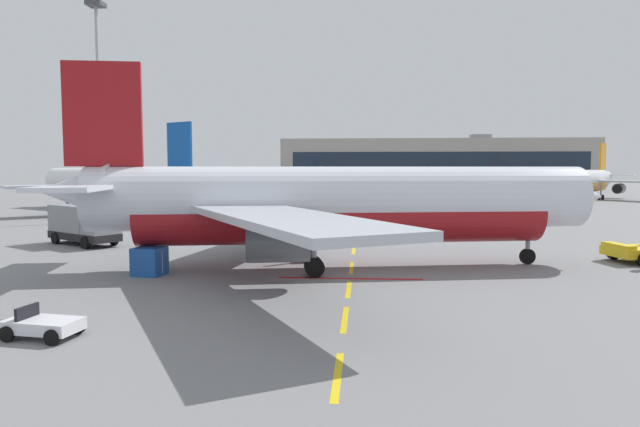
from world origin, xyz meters
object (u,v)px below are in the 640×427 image
object	(u,v)px
airliner_mid_left	(117,183)
uld_cargo_container	(149,261)
airliner_far_center	(586,181)
apron_light_mast_near	(98,86)
catering_truck	(82,224)
airliner_foreground	(333,204)

from	to	relation	value
airliner_mid_left	uld_cargo_container	distance (m)	53.83
airliner_far_center	apron_light_mast_near	distance (m)	89.37
airliner_mid_left	airliner_far_center	xyz separation A→B (m)	(78.80, 33.33, -0.23)
catering_truck	apron_light_mast_near	distance (m)	24.78
airliner_mid_left	airliner_far_center	distance (m)	85.56
airliner_far_center	apron_light_mast_near	size ratio (longest dim) A/B	1.21
airliner_mid_left	apron_light_mast_near	size ratio (longest dim) A/B	1.33
airliner_far_center	uld_cargo_container	size ratio (longest dim) A/B	16.47
airliner_foreground	airliner_mid_left	distance (m)	56.43
airliner_foreground	airliner_far_center	bearing A→B (deg)	60.25
airliner_far_center	catering_truck	xyz separation A→B (m)	(-65.35, -69.45, -2.05)
airliner_mid_left	catering_truck	xyz separation A→B (m)	(13.44, -36.12, -2.29)
airliner_foreground	uld_cargo_container	xyz separation A→B (m)	(-10.33, -3.21, -3.15)
airliner_far_center	catering_truck	size ratio (longest dim) A/B	4.16
airliner_mid_left	apron_light_mast_near	bearing A→B (deg)	-71.01
airliner_foreground	airliner_far_center	size ratio (longest dim) A/B	1.16
airliner_foreground	catering_truck	bearing A→B (deg)	156.64
catering_truck	apron_light_mast_near	bearing A→B (deg)	111.65
apron_light_mast_near	airliner_mid_left	bearing A→B (deg)	108.99
airliner_foreground	airliner_mid_left	bearing A→B (deg)	127.09
airliner_far_center	apron_light_mast_near	bearing A→B (deg)	-145.44
catering_truck	uld_cargo_container	bearing A→B (deg)	-49.74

